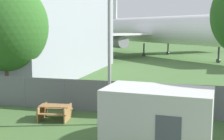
# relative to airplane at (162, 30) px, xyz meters

# --- Properties ---
(perimeter_fence) EXTENTS (56.07, 0.07, 1.81)m
(perimeter_fence) POSITION_rel_airplane_xyz_m (0.50, -35.73, -3.37)
(perimeter_fence) COLOR slate
(perimeter_fence) RESTS_ON ground
(airplane) EXTENTS (35.15, 33.96, 13.10)m
(airplane) POSITION_rel_airplane_xyz_m (0.00, 0.00, 0.00)
(airplane) COLOR white
(airplane) RESTS_ON ground
(portable_cabin) EXTENTS (3.99, 2.55, 2.61)m
(portable_cabin) POSITION_rel_airplane_xyz_m (4.01, -41.22, -2.97)
(portable_cabin) COLOR silver
(portable_cabin) RESTS_ON ground
(picnic_bench_near_cabin) EXTENTS (1.73, 1.58, 0.76)m
(picnic_bench_near_cabin) POSITION_rel_airplane_xyz_m (-1.68, -37.74, -3.80)
(picnic_bench_near_cabin) COLOR olive
(picnic_bench_near_cabin) RESTS_ON ground
(tree_left_of_cabin) EXTENTS (5.52, 5.52, 7.87)m
(tree_left_of_cabin) POSITION_rel_airplane_xyz_m (-7.03, -33.51, 0.54)
(tree_left_of_cabin) COLOR brown
(tree_left_of_cabin) RESTS_ON ground
(light_mast) EXTENTS (0.44, 0.44, 9.33)m
(light_mast) POSITION_rel_airplane_xyz_m (1.29, -37.83, 1.30)
(light_mast) COLOR #99999E
(light_mast) RESTS_ON ground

